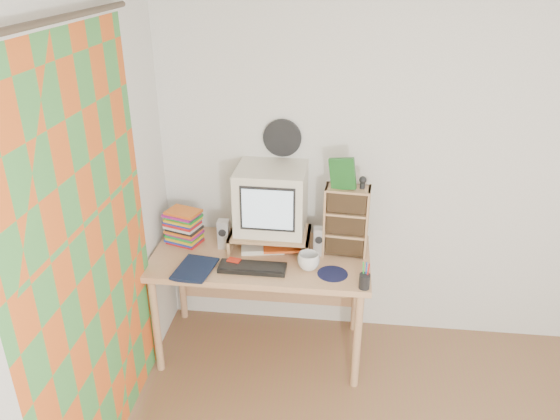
% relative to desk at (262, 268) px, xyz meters
% --- Properties ---
extents(back_wall, '(3.50, 0.00, 3.50)m').
position_rel_desk_xyz_m(back_wall, '(1.03, 0.31, 0.63)').
color(back_wall, white).
rests_on(back_wall, floor).
extents(left_wall, '(0.00, 3.50, 3.50)m').
position_rel_desk_xyz_m(left_wall, '(-0.72, -1.44, 0.63)').
color(left_wall, white).
rests_on(left_wall, floor).
extents(curtain, '(0.00, 2.20, 2.20)m').
position_rel_desk_xyz_m(curtain, '(-0.68, -0.96, 0.53)').
color(curtain, orange).
rests_on(curtain, left_wall).
extents(wall_disc, '(0.25, 0.02, 0.25)m').
position_rel_desk_xyz_m(wall_disc, '(0.10, 0.29, 0.81)').
color(wall_disc, black).
rests_on(wall_disc, back_wall).
extents(desk, '(1.40, 0.70, 0.75)m').
position_rel_desk_xyz_m(desk, '(0.00, 0.00, 0.00)').
color(desk, tan).
rests_on(desk, floor).
extents(monitor_riser, '(0.52, 0.30, 0.12)m').
position_rel_desk_xyz_m(monitor_riser, '(0.05, 0.04, 0.23)').
color(monitor_riser, tan).
rests_on(monitor_riser, desk).
extents(crt_monitor, '(0.45, 0.45, 0.42)m').
position_rel_desk_xyz_m(crt_monitor, '(0.05, 0.09, 0.46)').
color(crt_monitor, silver).
rests_on(crt_monitor, monitor_riser).
extents(speaker_left, '(0.07, 0.07, 0.19)m').
position_rel_desk_xyz_m(speaker_left, '(-0.26, 0.02, 0.23)').
color(speaker_left, silver).
rests_on(speaker_left, desk).
extents(speaker_right, '(0.07, 0.07, 0.19)m').
position_rel_desk_xyz_m(speaker_right, '(0.37, -0.00, 0.23)').
color(speaker_right, silver).
rests_on(speaker_right, desk).
extents(keyboard, '(0.42, 0.14, 0.03)m').
position_rel_desk_xyz_m(keyboard, '(-0.02, -0.25, 0.15)').
color(keyboard, black).
rests_on(keyboard, desk).
extents(dvd_stack, '(0.25, 0.21, 0.30)m').
position_rel_desk_xyz_m(dvd_stack, '(-0.53, 0.05, 0.29)').
color(dvd_stack, brown).
rests_on(dvd_stack, desk).
extents(cd_rack, '(0.29, 0.17, 0.46)m').
position_rel_desk_xyz_m(cd_rack, '(0.54, 0.03, 0.37)').
color(cd_rack, tan).
rests_on(cd_rack, desk).
extents(mug, '(0.16, 0.16, 0.11)m').
position_rel_desk_xyz_m(mug, '(0.32, -0.19, 0.19)').
color(mug, silver).
rests_on(mug, desk).
extents(diary, '(0.29, 0.23, 0.05)m').
position_rel_desk_xyz_m(diary, '(-0.48, -0.28, 0.16)').
color(diary, '#0F1937').
rests_on(diary, desk).
extents(mousepad, '(0.22, 0.22, 0.00)m').
position_rel_desk_xyz_m(mousepad, '(0.47, -0.24, 0.14)').
color(mousepad, black).
rests_on(mousepad, desk).
extents(pen_cup, '(0.08, 0.08, 0.13)m').
position_rel_desk_xyz_m(pen_cup, '(0.66, -0.37, 0.20)').
color(pen_cup, black).
rests_on(pen_cup, desk).
extents(papers, '(0.31, 0.25, 0.04)m').
position_rel_desk_xyz_m(papers, '(0.05, 0.04, 0.15)').
color(papers, white).
rests_on(papers, desk).
extents(red_box, '(0.09, 0.07, 0.04)m').
position_rel_desk_xyz_m(red_box, '(-0.15, -0.20, 0.15)').
color(red_box, red).
rests_on(red_box, desk).
extents(game_box, '(0.16, 0.06, 0.20)m').
position_rel_desk_xyz_m(game_box, '(0.50, 0.01, 0.69)').
color(game_box, '#19571D').
rests_on(game_box, cd_rack).
extents(webcam, '(0.05, 0.05, 0.08)m').
position_rel_desk_xyz_m(webcam, '(0.62, 0.03, 0.64)').
color(webcam, black).
rests_on(webcam, cd_rack).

